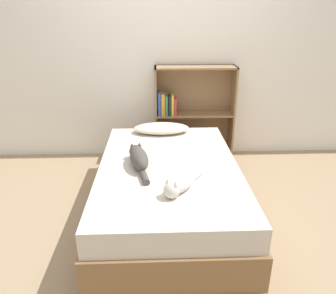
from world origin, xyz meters
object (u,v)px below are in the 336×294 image
object	(u,v)px
cat_light	(180,184)
bookshelf	(190,112)
pillow	(161,128)
cat_dark	(139,158)
bed	(169,189)

from	to	relation	value
cat_light	bookshelf	size ratio (longest dim) A/B	0.38
pillow	cat_dark	xyz separation A→B (m)	(-0.21, -0.79, 0.02)
pillow	bookshelf	bearing A→B (deg)	51.87
bed	pillow	xyz separation A→B (m)	(-0.05, 0.78, 0.29)
pillow	bookshelf	size ratio (longest dim) A/B	0.53
cat_light	pillow	bearing A→B (deg)	-138.75
cat_light	bookshelf	bearing A→B (deg)	-152.26
pillow	cat_dark	distance (m)	0.82
bed	cat_dark	distance (m)	0.40
bookshelf	pillow	bearing A→B (deg)	-128.13
bed	bookshelf	size ratio (longest dim) A/B	1.72
cat_light	bookshelf	distance (m)	1.70
cat_dark	bookshelf	bearing A→B (deg)	-36.12
bed	cat_light	size ratio (longest dim) A/B	4.57
cat_light	bookshelf	xyz separation A→B (m)	(0.24, 1.68, 0.04)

